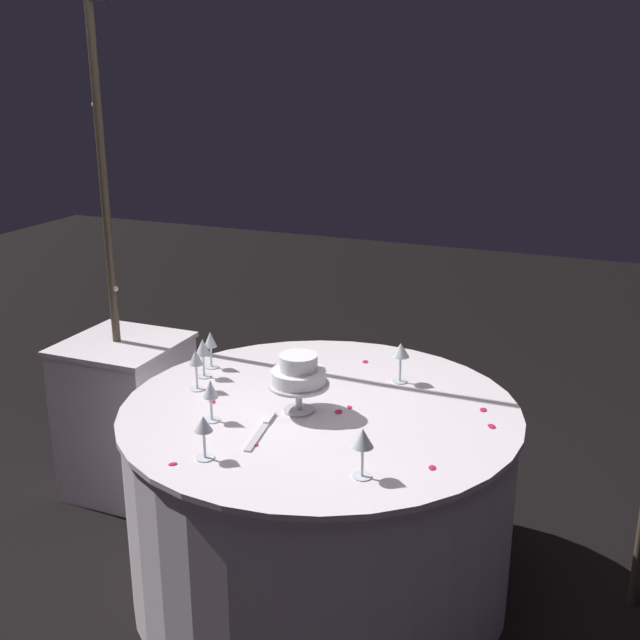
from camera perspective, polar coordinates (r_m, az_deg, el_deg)
The scene contains 23 objects.
ground_plane at distance 3.27m, azimuth 0.00°, elevation -18.30°, with size 12.00×12.00×0.00m, color black.
decorative_arch at distance 2.98m, azimuth 2.50°, elevation 9.00°, with size 2.32×0.06×2.20m.
main_table at distance 3.06m, azimuth 0.00°, elevation -12.66°, with size 1.45×1.45×0.75m.
side_table at distance 3.82m, azimuth -13.67°, elevation -6.73°, with size 0.50×0.50×0.74m.
tiered_cake at distance 2.80m, azimuth -1.55°, elevation -3.96°, with size 0.22×0.22×0.22m.
wine_glass_0 at distance 2.38m, azimuth 3.07°, elevation -8.62°, with size 0.07×0.07×0.16m.
wine_glass_1 at distance 2.77m, azimuth -7.87°, elevation -5.11°, with size 0.06×0.06×0.15m.
wine_glass_2 at distance 3.08m, azimuth 5.81°, elevation -2.31°, with size 0.07×0.07×0.16m.
wine_glass_3 at distance 3.03m, azimuth -8.91°, elevation -2.89°, with size 0.06×0.06×0.16m.
wine_glass_4 at distance 2.52m, azimuth -8.37°, elevation -7.60°, with size 0.06×0.06×0.15m.
wine_glass_5 at distance 3.15m, azimuth -8.41°, elevation -2.08°, with size 0.06×0.06×0.16m.
wine_glass_6 at distance 3.25m, azimuth -7.88°, elevation -1.56°, with size 0.06×0.06×0.15m.
cake_knife at distance 2.73m, azimuth -4.16°, elevation -7.80°, with size 0.07×0.29×0.01m.
rose_petal_0 at distance 3.31m, azimuth 3.32°, elevation -3.01°, with size 0.03×0.02×0.00m, color #C61951.
rose_petal_1 at distance 2.54m, azimuth -10.53°, elevation -10.13°, with size 0.03×0.02×0.00m, color #C61951.
rose_petal_2 at distance 2.96m, azimuth -7.75°, elevation -5.83°, with size 0.03×0.02×0.00m, color #C61951.
rose_petal_3 at distance 2.80m, azimuth 12.22°, elevation -7.47°, with size 0.04×0.03×0.00m, color #C61951.
rose_petal_4 at distance 2.85m, azimuth 1.34°, elevation -6.61°, with size 0.04×0.03×0.00m, color #C61951.
rose_petal_5 at distance 2.92m, azimuth 11.64°, elevation -6.33°, with size 0.04×0.03×0.00m, color #C61951.
rose_petal_6 at distance 2.51m, azimuth 8.06°, elevation -10.45°, with size 0.03×0.02×0.00m, color #C61951.
rose_petal_7 at distance 2.62m, azimuth -4.72°, elevation -8.95°, with size 0.03×0.02×0.00m, color #C61951.
rose_petal_8 at distance 3.02m, azimuth -2.59°, elevation -5.14°, with size 0.03×0.02×0.00m, color #C61951.
rose_petal_9 at distance 2.89m, azimuth 2.13°, elevation -6.27°, with size 0.03×0.02×0.00m, color #C61951.
Camera 1 is at (1.01, -2.43, 1.94)m, focal length 44.55 mm.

